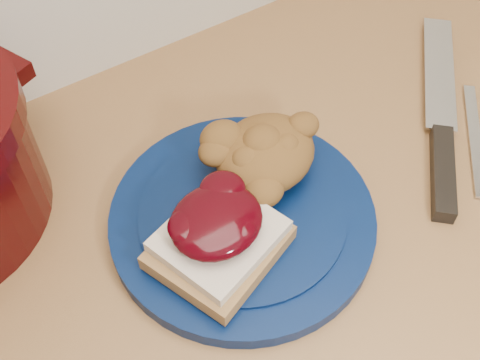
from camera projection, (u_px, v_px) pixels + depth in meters
plate at (242, 219)px, 0.65m from camera, size 0.35×0.35×0.02m
sandwich at (218, 235)px, 0.59m from camera, size 0.15×0.14×0.06m
stuffing_mound at (265, 154)px, 0.65m from camera, size 0.14×0.13×0.06m
chef_knife at (442, 142)px, 0.72m from camera, size 0.26×0.27×0.02m
butter_knife at (475, 138)px, 0.73m from camera, size 0.13×0.15×0.00m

